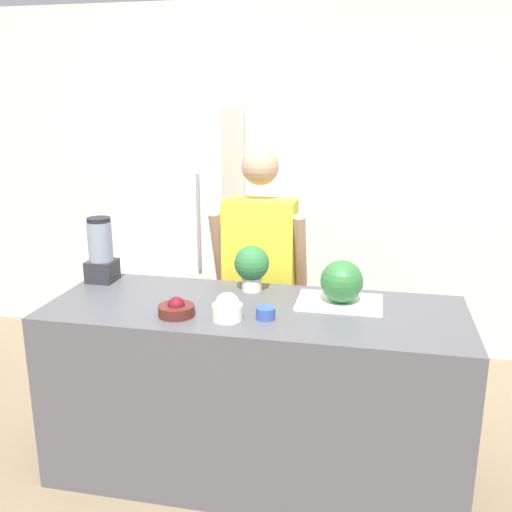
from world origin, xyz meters
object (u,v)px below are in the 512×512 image
object	(u,v)px
bowl_cherries	(176,309)
blender	(101,251)
refrigerator	(183,236)
bowl_cream	(227,308)
watermelon	(342,282)
bowl_small_blue	(266,313)
person	(260,283)
potted_plant	(252,266)

from	to	relation	value
bowl_cherries	blender	bearing A→B (deg)	144.38
refrigerator	bowl_cream	world-z (taller)	refrigerator
bowl_cherries	refrigerator	bearing A→B (deg)	108.02
bowl_cream	bowl_cherries	bearing A→B (deg)	-179.55
watermelon	bowl_cream	bearing A→B (deg)	-148.03
bowl_cherries	bowl_cream	distance (m)	0.25
bowl_cherries	bowl_small_blue	distance (m)	0.42
bowl_cream	refrigerator	bearing A→B (deg)	116.08
blender	bowl_small_blue	bearing A→B (deg)	-20.18
refrigerator	blender	xyz separation A→B (m)	(-0.09, -1.10, 0.16)
person	potted_plant	distance (m)	0.42
bowl_small_blue	blender	world-z (taller)	blender
watermelon	bowl_small_blue	world-z (taller)	watermelon
bowl_cherries	blender	xyz separation A→B (m)	(-0.59, 0.42, 0.14)
blender	potted_plant	distance (m)	0.86
refrigerator	person	bearing A→B (deg)	-44.70
refrigerator	bowl_small_blue	world-z (taller)	refrigerator
person	bowl_small_blue	xyz separation A→B (m)	(0.18, -0.74, 0.10)
person	potted_plant	xyz separation A→B (m)	(0.03, -0.36, 0.22)
bowl_cream	potted_plant	size ratio (longest dim) A/B	0.58
person	bowl_cream	xyz separation A→B (m)	(0.01, -0.79, 0.13)
refrigerator	person	world-z (taller)	refrigerator
person	bowl_small_blue	world-z (taller)	person
bowl_small_blue	potted_plant	xyz separation A→B (m)	(-0.15, 0.38, 0.11)
refrigerator	potted_plant	size ratio (longest dim) A/B	7.58
bowl_small_blue	watermelon	bearing A→B (deg)	38.63
potted_plant	blender	bearing A→B (deg)	-179.25
person	refrigerator	bearing A→B (deg)	135.30
watermelon	bowl_cherries	size ratio (longest dim) A/B	1.23
blender	watermelon	bearing A→B (deg)	-4.52
watermelon	bowl_small_blue	xyz separation A→B (m)	(-0.33, -0.26, -0.09)
bowl_cream	blender	distance (m)	0.94
bowl_small_blue	potted_plant	bearing A→B (deg)	111.50
refrigerator	bowl_cream	bearing A→B (deg)	-63.92
watermelon	blender	xyz separation A→B (m)	(-1.34, 0.11, 0.05)
potted_plant	person	bearing A→B (deg)	94.64
bowl_cherries	blender	size ratio (longest dim) A/B	0.47
bowl_cream	potted_plant	xyz separation A→B (m)	(0.02, 0.43, 0.08)
watermelon	potted_plant	size ratio (longest dim) A/B	0.86
refrigerator	bowl_cherries	world-z (taller)	refrigerator
refrigerator	watermelon	world-z (taller)	refrigerator
blender	person	bearing A→B (deg)	24.15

